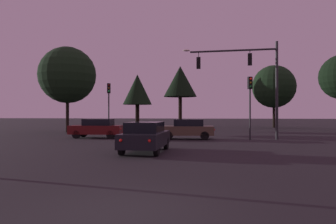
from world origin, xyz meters
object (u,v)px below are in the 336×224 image
(tree_lot_edge, at_px, (180,82))
(tree_left_far, at_px, (274,87))
(tree_right_cluster, at_px, (137,90))
(traffic_light_corner_right, at_px, (250,95))
(car_nearside_lane, at_px, (146,136))
(tree_center_horizon, at_px, (67,75))
(car_crossing_right, at_px, (187,129))
(traffic_light_corner_left, at_px, (109,99))
(traffic_signal_mast_arm, at_px, (249,72))
(car_crossing_left, at_px, (97,128))

(tree_lot_edge, bearing_deg, tree_left_far, -2.63)
(tree_right_cluster, bearing_deg, traffic_light_corner_right, -46.99)
(car_nearside_lane, relative_size, tree_center_horizon, 0.48)
(car_crossing_right, bearing_deg, tree_left_far, 60.92)
(traffic_light_corner_right, bearing_deg, tree_center_horizon, 158.21)
(car_crossing_right, distance_m, tree_left_far, 23.07)
(traffic_light_corner_left, bearing_deg, tree_right_cluster, 83.21)
(tree_left_far, bearing_deg, tree_lot_edge, 177.37)
(traffic_light_corner_right, xyz_separation_m, car_crossing_right, (-4.64, 0.16, -2.49))
(traffic_signal_mast_arm, xyz_separation_m, tree_center_horizon, (-17.28, 6.26, 0.82))
(car_crossing_left, xyz_separation_m, tree_right_cluster, (0.83, 11.29, 3.91))
(traffic_light_corner_right, bearing_deg, car_nearside_lane, -129.66)
(car_crossing_left, relative_size, tree_left_far, 0.49)
(tree_lot_edge, bearing_deg, traffic_light_corner_left, -107.84)
(car_crossing_right, bearing_deg, traffic_signal_mast_arm, 5.86)
(traffic_light_corner_left, distance_m, tree_lot_edge, 17.72)
(car_crossing_left, distance_m, tree_lot_edge, 21.43)
(traffic_signal_mast_arm, height_order, car_crossing_right, traffic_signal_mast_arm)
(tree_left_far, height_order, tree_center_horizon, tree_center_horizon)
(tree_left_far, bearing_deg, traffic_signal_mast_arm, -108.14)
(traffic_light_corner_left, height_order, tree_left_far, tree_left_far)
(traffic_signal_mast_arm, bearing_deg, tree_center_horizon, 160.09)
(car_crossing_left, bearing_deg, traffic_light_corner_right, -2.37)
(traffic_signal_mast_arm, height_order, traffic_light_corner_left, traffic_signal_mast_arm)
(traffic_light_corner_right, bearing_deg, traffic_light_corner_left, 161.99)
(traffic_light_corner_right, distance_m, car_crossing_left, 12.09)
(traffic_light_corner_left, distance_m, traffic_light_corner_right, 12.54)
(car_crossing_right, relative_size, tree_right_cluster, 0.64)
(traffic_light_corner_left, xyz_separation_m, tree_lot_edge, (5.34, 16.59, 3.22))
(traffic_light_corner_left, bearing_deg, tree_lot_edge, 72.16)
(car_nearside_lane, relative_size, tree_left_far, 0.49)
(traffic_light_corner_left, distance_m, car_crossing_left, 4.22)
(tree_center_horizon, distance_m, tree_lot_edge, 17.27)
(traffic_light_corner_right, bearing_deg, tree_left_far, 72.35)
(traffic_light_corner_left, height_order, car_nearside_lane, traffic_light_corner_left)
(traffic_light_corner_right, distance_m, tree_lot_edge, 21.75)
(car_nearside_lane, distance_m, tree_right_cluster, 20.38)
(traffic_light_corner_right, relative_size, car_crossing_right, 1.12)
(traffic_light_corner_right, distance_m, car_crossing_right, 5.27)
(traffic_signal_mast_arm, distance_m, traffic_light_corner_left, 12.51)
(car_nearside_lane, xyz_separation_m, car_crossing_right, (1.73, 7.84, -0.00))
(tree_center_horizon, bearing_deg, tree_lot_edge, 51.83)
(traffic_light_corner_right, relative_size, tree_right_cluster, 0.71)
(tree_center_horizon, xyz_separation_m, tree_lot_edge, (10.67, 13.57, 0.63))
(car_crossing_right, relative_size, tree_lot_edge, 0.47)
(car_nearside_lane, relative_size, tree_lot_edge, 0.48)
(traffic_signal_mast_arm, distance_m, traffic_light_corner_right, 1.90)
(tree_left_far, bearing_deg, tree_center_horizon, -151.17)
(car_crossing_left, distance_m, tree_left_far, 26.99)
(traffic_light_corner_left, relative_size, car_crossing_left, 1.11)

